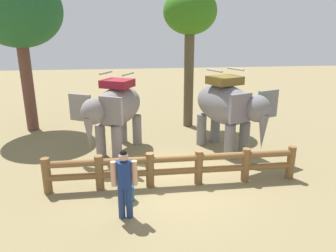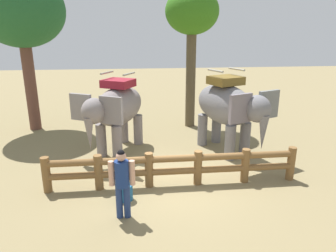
% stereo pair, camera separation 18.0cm
% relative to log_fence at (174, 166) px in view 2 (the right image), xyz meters
% --- Properties ---
extents(ground_plane, '(60.00, 60.00, 0.00)m').
position_rel_log_fence_xyz_m(ground_plane, '(0.00, 0.27, -0.60)').
color(ground_plane, olive).
extents(log_fence, '(7.46, 0.28, 1.05)m').
position_rel_log_fence_xyz_m(log_fence, '(0.00, 0.00, 0.00)').
color(log_fence, brown).
rests_on(log_fence, ground).
extents(elephant_near_left, '(2.78, 3.47, 2.97)m').
position_rel_log_fence_xyz_m(elephant_near_left, '(-1.74, 2.95, 1.07)').
color(elephant_near_left, gray).
rests_on(elephant_near_left, ground).
extents(elephant_center, '(2.67, 3.68, 3.10)m').
position_rel_log_fence_xyz_m(elephant_center, '(2.33, 2.43, 1.14)').
color(elephant_center, slate).
rests_on(elephant_center, ground).
extents(tourist_woman_in_black, '(0.62, 0.35, 1.77)m').
position_rel_log_fence_xyz_m(tourist_woman_in_black, '(-1.44, -1.50, 0.42)').
color(tourist_woman_in_black, navy).
rests_on(tourist_woman_in_black, ground).
extents(tree_far_left, '(2.36, 2.36, 6.22)m').
position_rel_log_fence_xyz_m(tree_far_left, '(1.58, 5.94, 4.40)').
color(tree_far_left, brown).
rests_on(tree_far_left, ground).
extents(tree_back_center, '(3.65, 3.65, 6.79)m').
position_rel_log_fence_xyz_m(tree_back_center, '(-5.69, 6.29, 4.56)').
color(tree_back_center, brown).
rests_on(tree_back_center, ground).
extents(feed_bucket, '(0.40, 0.40, 0.44)m').
position_rel_log_fence_xyz_m(feed_bucket, '(-1.41, -0.68, -0.38)').
color(feed_bucket, '#19598C').
rests_on(feed_bucket, ground).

